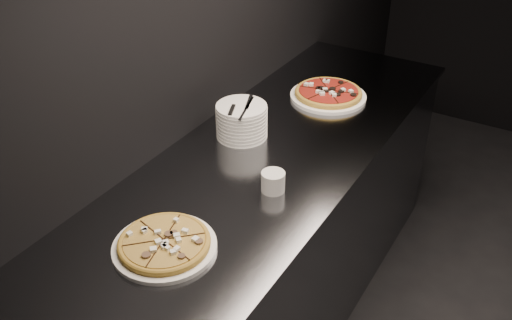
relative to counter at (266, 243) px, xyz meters
The scene contains 7 objects.
wall_left 1.01m from the counter, behind, with size 0.02×5.00×2.80m, color black.
counter is the anchor object (origin of this frame).
pizza_mushroom 0.80m from the counter, 89.78° to the right, with size 0.36×0.36×0.04m.
pizza_tomato 0.76m from the counter, 90.70° to the left, with size 0.38×0.38×0.04m.
plate_stack 0.56m from the counter, 155.61° to the left, with size 0.21×0.21×0.14m.
cutlery 0.63m from the counter, 159.38° to the left, with size 0.08×0.22×0.01m.
ramekin 0.55m from the counter, 55.09° to the right, with size 0.09×0.09×0.08m.
Camera 1 is at (-1.19, -1.66, 2.12)m, focal length 40.00 mm.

